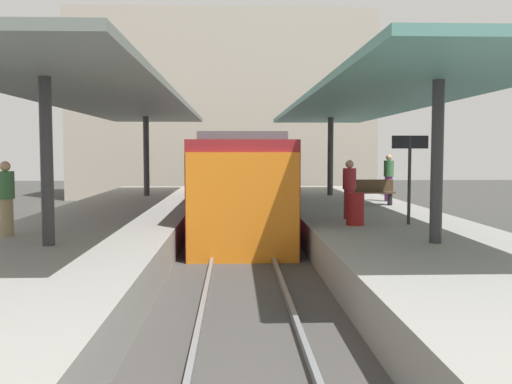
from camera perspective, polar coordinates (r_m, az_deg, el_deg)
The scene contains 16 objects.
ground_plane at distance 16.36m, azimuth -1.45°, elevation -5.89°, with size 80.00×80.00×0.00m, color #383835.
platform_left at distance 16.68m, azimuth -14.66°, elevation -4.09°, with size 4.40×28.00×1.00m, color gray.
platform_right at distance 16.77m, azimuth 11.68°, elevation -4.00°, with size 4.40×28.00×1.00m, color gray.
track_ballast at distance 16.34m, azimuth -1.45°, elevation -5.54°, with size 3.20×28.00×0.20m, color #423F3D.
rail_near_side at distance 16.32m, azimuth -3.99°, elevation -4.96°, with size 0.08×28.00×0.14m, color slate.
rail_far_side at distance 16.34m, azimuth 1.08°, elevation -4.94°, with size 0.08×28.00×0.14m, color slate.
commuter_train at distance 19.17m, azimuth -1.58°, elevation 0.77°, with size 2.78×11.66×3.10m.
canopy_left at distance 17.94m, azimuth -13.90°, elevation 8.58°, with size 4.18×21.00×3.40m.
canopy_right at distance 18.02m, azimuth 10.77°, elevation 8.52°, with size 4.18×21.00×3.37m.
platform_bench at distance 20.00m, azimuth 11.54°, elevation 0.07°, with size 1.40×0.41×0.86m.
platform_sign at distance 14.79m, azimuth 14.96°, elevation 3.14°, with size 0.90×0.08×2.21m.
litter_bin at distance 14.43m, azimuth 9.79°, elevation -1.67°, with size 0.44×0.44×0.80m, color maroon.
passenger_near_bench at distance 15.71m, azimuth 9.22°, elevation 0.34°, with size 0.36×0.36×1.59m.
passenger_mid_platform at distance 13.51m, azimuth -23.49°, elevation -0.48°, with size 0.36×0.36×1.61m.
passenger_far_end at distance 21.58m, azimuth 12.99°, elevation 1.46°, with size 0.36×0.36×1.71m.
station_building_backdrop at distance 36.22m, azimuth -3.29°, elevation 8.27°, with size 18.00×6.00×11.00m, color #A89E8E.
Camera 1 is at (-0.20, -16.12, 2.82)m, focal length 40.44 mm.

